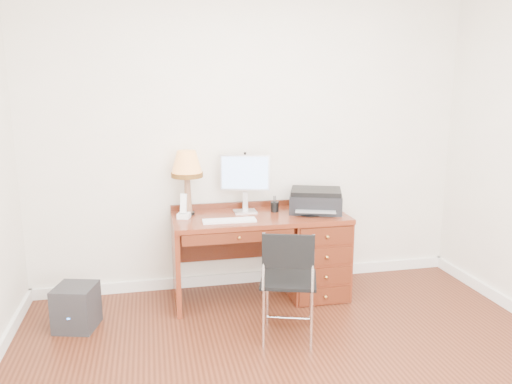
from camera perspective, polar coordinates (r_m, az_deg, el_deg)
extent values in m
plane|color=silver|center=(4.55, -0.52, 5.80)|extent=(4.00, 0.00, 4.00)
cube|color=white|center=(4.85, -0.45, -9.67)|extent=(4.00, 0.03, 0.10)
cube|color=maroon|center=(4.32, 0.45, -2.91)|extent=(1.50, 0.65, 0.04)
cube|color=maroon|center=(4.56, 6.63, -7.10)|extent=(0.50, 0.61, 0.71)
cube|color=maroon|center=(4.34, -9.10, -8.19)|extent=(0.04, 0.61, 0.71)
cube|color=#532010|center=(4.63, -3.27, -5.35)|extent=(0.96, 0.03, 0.39)
cube|color=#532010|center=(4.01, -1.96, -5.17)|extent=(0.91, 0.03, 0.09)
sphere|color=#BF8C3F|center=(4.27, 8.08, -8.52)|extent=(0.03, 0.03, 0.03)
cube|color=silver|center=(4.42, -1.27, -2.22)|extent=(0.23, 0.19, 0.01)
cube|color=silver|center=(4.44, -1.38, -1.00)|extent=(0.05, 0.04, 0.16)
cube|color=silver|center=(4.37, -1.36, 2.23)|extent=(0.43, 0.16, 0.32)
cube|color=#4C8CF2|center=(4.35, -1.31, 2.19)|extent=(0.39, 0.12, 0.28)
cube|color=white|center=(4.12, -3.06, -3.27)|extent=(0.44, 0.14, 0.02)
cylinder|color=black|center=(4.38, 6.21, -2.45)|extent=(0.23, 0.23, 0.01)
ellipsoid|color=white|center=(4.38, 6.22, -2.16)|extent=(0.10, 0.07, 0.04)
cube|color=black|center=(4.46, 6.84, -1.20)|extent=(0.54, 0.48, 0.16)
cube|color=black|center=(4.43, 6.87, 0.07)|extent=(0.52, 0.45, 0.04)
cylinder|color=black|center=(4.38, -7.75, -2.41)|extent=(0.11, 0.11, 0.02)
cone|color=brown|center=(4.34, -7.82, -0.17)|extent=(0.07, 0.07, 0.33)
cone|color=#D98C44|center=(4.29, -7.92, 3.33)|extent=(0.27, 0.27, 0.21)
cylinder|color=#593814|center=(4.31, -7.88, 1.97)|extent=(0.27, 0.27, 0.04)
cube|color=white|center=(4.26, -8.24, -2.68)|extent=(0.13, 0.13, 0.04)
cube|color=white|center=(4.23, -8.28, -1.32)|extent=(0.07, 0.08, 0.17)
cylinder|color=black|center=(4.42, 2.14, -1.70)|extent=(0.07, 0.07, 0.09)
cube|color=black|center=(3.73, 3.75, -9.93)|extent=(0.50, 0.50, 0.03)
cube|color=black|center=(3.46, 4.68, -6.77)|extent=(0.35, 0.13, 0.24)
cylinder|color=silver|center=(3.93, 0.56, -12.29)|extent=(0.02, 0.02, 0.45)
cylinder|color=silver|center=(4.01, 5.42, -11.81)|extent=(0.02, 0.02, 0.45)
cylinder|color=silver|center=(3.63, 1.78, -14.46)|extent=(0.02, 0.02, 0.45)
cylinder|color=silver|center=(3.72, 7.04, -13.86)|extent=(0.02, 0.02, 0.45)
cylinder|color=silver|center=(3.44, 1.91, -8.25)|extent=(0.02, 0.02, 0.40)
cylinder|color=silver|center=(3.54, 7.33, -7.78)|extent=(0.02, 0.02, 0.40)
cube|color=black|center=(4.19, -19.85, -12.27)|extent=(0.36, 0.36, 0.34)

